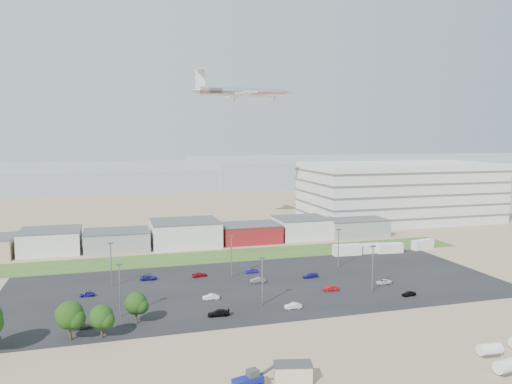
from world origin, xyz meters
name	(u,v)px	position (x,y,z in m)	size (l,w,h in m)	color
ground	(265,315)	(0.00, 0.00, 0.00)	(700.00, 700.00, 0.00)	#978660
parking_lot	(260,285)	(5.00, 20.00, 0.01)	(120.00, 50.00, 0.01)	black
grass_strip	(214,257)	(0.00, 52.00, 0.01)	(160.00, 16.00, 0.02)	#38541F
hills_backdrop	(199,176)	(40.00, 315.00, 4.50)	(700.00, 200.00, 9.00)	gray
building_row	(152,235)	(-17.00, 71.00, 4.00)	(170.00, 20.00, 8.00)	silver
parking_garage	(399,192)	(90.00, 95.00, 12.50)	(80.00, 40.00, 25.00)	silver
portable_shed	(293,373)	(-4.28, -27.62, 1.43)	(5.66, 2.94, 2.85)	#C4B394
telehandler	(248,381)	(-11.30, -28.25, 1.48)	(7.08, 2.36, 2.95)	navy
storage_tank_nw	(490,349)	(29.88, -28.38, 1.15)	(3.83, 1.91, 2.30)	silver
storage_tank_sw	(507,366)	(28.02, -34.21, 1.24)	(4.14, 2.07, 2.48)	silver
box_trailer_a	(347,250)	(39.38, 42.61, 1.63)	(8.68, 2.71, 3.25)	silver
box_trailer_b	(369,248)	(47.13, 43.13, 1.46)	(7.80, 2.44, 2.92)	silver
box_trailer_c	(390,248)	(53.62, 41.67, 1.51)	(8.05, 2.52, 3.02)	silver
box_trailer_d	(423,244)	(66.58, 43.38, 1.50)	(7.98, 2.49, 2.99)	silver
tree_mid	(70,318)	(-36.87, -2.24, 4.00)	(5.33, 5.33, 8.00)	black
tree_right	(101,319)	(-31.54, -2.88, 3.45)	(4.60, 4.60, 6.90)	black
tree_near	(136,306)	(-25.22, 2.77, 3.46)	(4.62, 4.62, 6.92)	black
lightpole_front_l	(120,290)	(-28.12, 7.37, 5.39)	(1.27, 0.53, 10.77)	slate
lightpole_front_m	(262,281)	(1.25, 6.13, 5.18)	(1.22, 0.51, 10.37)	slate
lightpole_front_r	(373,269)	(28.58, 7.90, 5.44)	(1.28, 0.53, 10.88)	slate
lightpole_back_l	(111,265)	(-29.79, 29.23, 5.34)	(1.26, 0.52, 10.67)	slate
lightpole_back_m	(232,256)	(-0.05, 29.01, 5.43)	(1.28, 0.53, 10.87)	slate
lightpole_back_r	(338,248)	(30.49, 30.07, 5.36)	(1.26, 0.53, 10.71)	slate
airliner	(243,92)	(21.71, 100.55, 53.77)	(42.64, 29.07, 12.60)	silver
parked_car_0	(384,282)	(34.28, 12.43, 0.57)	(1.88, 4.08, 1.14)	silver
parked_car_1	(331,288)	(19.55, 11.18, 0.63)	(1.33, 3.80, 1.25)	maroon
parked_car_2	(409,294)	(34.94, 2.64, 0.57)	(1.34, 3.34, 1.14)	black
parked_car_3	(219,313)	(-9.13, 2.20, 0.64)	(1.80, 4.44, 1.29)	black
parked_car_4	(211,297)	(-8.64, 12.76, 0.61)	(1.29, 3.69, 1.22)	silver
parked_car_5	(87,294)	(-35.12, 22.66, 0.56)	(1.33, 3.30, 1.12)	navy
parked_car_6	(200,275)	(-7.97, 31.46, 0.58)	(1.61, 3.97, 1.15)	maroon
parked_car_7	(258,280)	(5.04, 22.29, 0.66)	(1.39, 3.99, 1.31)	#595B5E
parked_car_9	(149,278)	(-20.81, 32.21, 0.58)	(1.92, 4.17, 1.16)	navy
parked_car_10	(83,326)	(-35.11, 2.82, 0.57)	(1.58, 3.90, 1.13)	#595B5E
parked_car_11	(252,271)	(5.94, 31.26, 0.60)	(1.28, 3.66, 1.21)	navy
parked_car_12	(310,275)	(19.15, 22.72, 0.58)	(1.62, 3.99, 1.16)	navy
parked_car_13	(293,306)	(6.81, 2.09, 0.60)	(1.28, 3.66, 1.21)	silver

